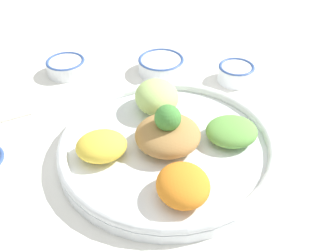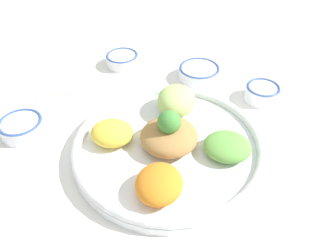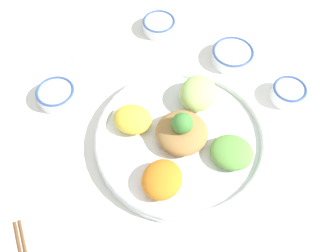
% 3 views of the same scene
% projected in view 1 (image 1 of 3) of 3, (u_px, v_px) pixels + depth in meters
% --- Properties ---
extents(ground_plane, '(2.40, 2.40, 0.00)m').
position_uv_depth(ground_plane, '(153.00, 154.00, 0.74)').
color(ground_plane, white).
extents(salad_platter, '(0.41, 0.41, 0.11)m').
position_uv_depth(salad_platter, '(168.00, 144.00, 0.73)').
color(salad_platter, white).
rests_on(salad_platter, ground_plane).
extents(rice_bowl_blue, '(0.09, 0.09, 0.04)m').
position_uv_depth(rice_bowl_blue, '(66.00, 66.00, 0.96)').
color(rice_bowl_blue, white).
rests_on(rice_bowl_blue, ground_plane).
extents(sauce_bowl_dark, '(0.11, 0.11, 0.04)m').
position_uv_depth(sauce_bowl_dark, '(161.00, 64.00, 0.96)').
color(sauce_bowl_dark, white).
rests_on(sauce_bowl_dark, ground_plane).
extents(sauce_bowl_far, '(0.09, 0.09, 0.04)m').
position_uv_depth(sauce_bowl_far, '(236.00, 72.00, 0.93)').
color(sauce_bowl_far, white).
rests_on(sauce_bowl_far, ground_plane).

